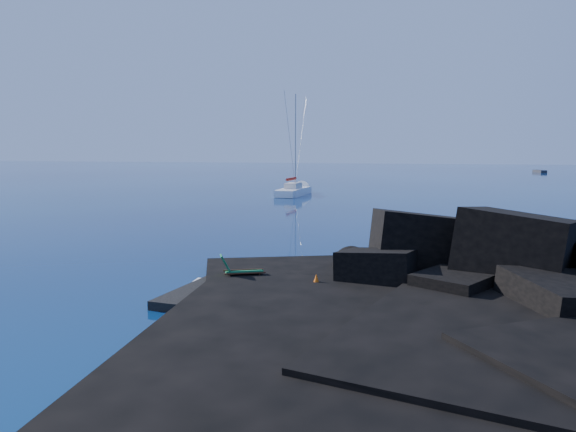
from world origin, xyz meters
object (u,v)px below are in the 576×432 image
sailboat (294,195)px  marker_cone (316,281)px  distant_boat_a (540,173)px  sunbather (310,284)px  deck_chair (244,266)px

sailboat → marker_cone: (12.91, -47.98, 0.65)m
marker_cone → distant_boat_a: size_ratio=0.13×
sunbather → marker_cone: bearing=-35.7°
marker_cone → distant_boat_a: marker_cone is taller
deck_chair → marker_cone: size_ratio=2.98×
sunbather → distant_boat_a: bearing=54.9°
sailboat → deck_chair: 48.35m
deck_chair → sunbather: size_ratio=1.09×
sunbather → sailboat: bearing=82.8°
marker_cone → distant_boat_a: (29.43, 127.26, -0.65)m
sailboat → marker_cone: 49.69m
marker_cone → sunbather: bearing=166.2°
distant_boat_a → deck_chair: bearing=-119.0°
deck_chair → distant_boat_a: (32.73, 126.65, -0.97)m
sailboat → marker_cone: sailboat is taller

